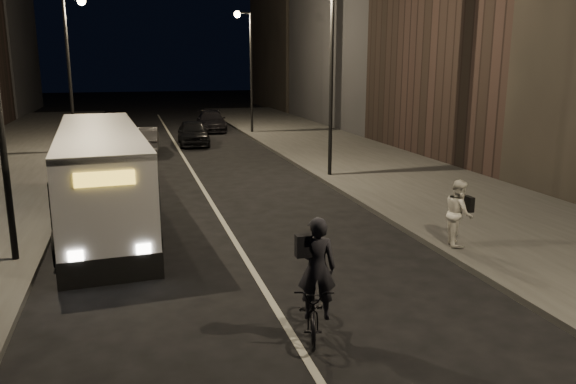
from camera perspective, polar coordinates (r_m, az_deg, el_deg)
ground at (r=11.98m, az=-1.55°, el=-11.30°), size 180.00×180.00×0.00m
sidewalk_right at (r=27.44m, az=8.53°, el=2.71°), size 7.00×70.00×0.16m
streetlight_right_mid at (r=23.96m, az=3.84°, el=14.04°), size 1.20×0.44×8.12m
streetlight_right_far at (r=39.41m, az=-4.17°, el=13.64°), size 1.20×0.44×8.12m
streetlight_left_near at (r=14.84m, az=-26.91°, el=13.32°), size 1.20×0.44×8.12m
streetlight_left_far at (r=32.70m, az=-21.00°, el=12.96°), size 1.20×0.44×8.12m
city_bus at (r=18.39m, az=-18.43°, el=1.95°), size 3.11×11.11×2.96m
cyclist_on_bicycle at (r=10.48m, az=2.63°, el=-10.43°), size 1.22×2.11×2.30m
pedestrian_woman at (r=15.55m, az=16.94°, el=-2.02°), size 0.92×1.04×1.78m
car_near at (r=34.78m, az=-9.62°, el=5.96°), size 1.96×4.49×1.51m
car_mid at (r=32.13m, az=-14.43°, el=5.13°), size 1.86×4.56×1.47m
car_far at (r=41.79m, az=-7.80°, el=7.14°), size 2.36×5.08×1.44m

